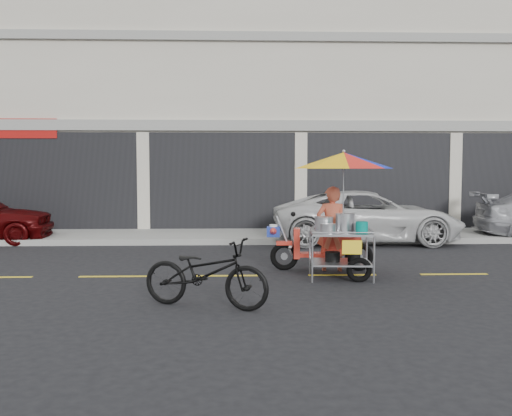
{
  "coord_description": "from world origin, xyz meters",
  "views": [
    {
      "loc": [
        -1.87,
        -9.88,
        1.88
      ],
      "look_at": [
        -1.5,
        0.6,
        1.15
      ],
      "focal_mm": 40.0,
      "sensor_mm": 36.0,
      "label": 1
    }
  ],
  "objects": [
    {
      "name": "white_pickup",
      "position": [
        1.44,
        4.34,
        0.66
      ],
      "size": [
        4.79,
        2.3,
        1.32
      ],
      "primitive_type": "imported",
      "rotation": [
        0.0,
        0.0,
        1.55
      ],
      "color": "silver",
      "rests_on": "ground"
    },
    {
      "name": "sidewalk",
      "position": [
        0.0,
        5.5,
        0.07
      ],
      "size": [
        45.0,
        3.0,
        0.15
      ],
      "primitive_type": "cube",
      "color": "gray",
      "rests_on": "ground"
    },
    {
      "name": "ground",
      "position": [
        0.0,
        0.0,
        0.0
      ],
      "size": [
        90.0,
        90.0,
        0.0
      ],
      "primitive_type": "plane",
      "color": "black"
    },
    {
      "name": "centerline",
      "position": [
        0.0,
        0.0,
        0.0
      ],
      "size": [
        42.0,
        0.1,
        0.01
      ],
      "primitive_type": "cube",
      "color": "gold",
      "rests_on": "ground"
    },
    {
      "name": "shophouse_block",
      "position": [
        2.82,
        10.59,
        4.24
      ],
      "size": [
        36.0,
        8.11,
        10.4
      ],
      "color": "beige",
      "rests_on": "ground"
    },
    {
      "name": "near_bicycle",
      "position": [
        -2.28,
        -2.25,
        0.47
      ],
      "size": [
        1.9,
        1.22,
        0.94
      ],
      "primitive_type": "imported",
      "rotation": [
        0.0,
        0.0,
        1.21
      ],
      "color": "black",
      "rests_on": "ground"
    },
    {
      "name": "food_vendor_rig",
      "position": [
        -0.08,
        0.03,
        1.38
      ],
      "size": [
        2.19,
        1.88,
        2.21
      ],
      "rotation": [
        0.0,
        0.0,
        -0.08
      ],
      "color": "black",
      "rests_on": "ground"
    }
  ]
}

